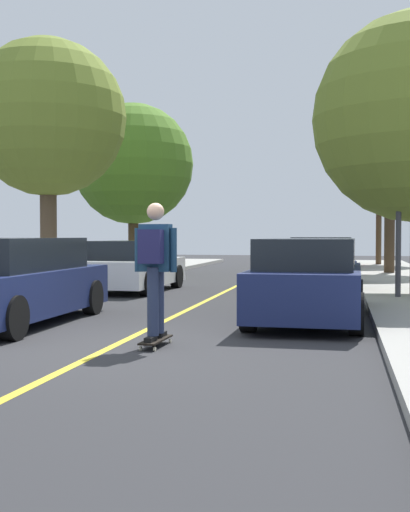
{
  "coord_description": "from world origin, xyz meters",
  "views": [
    {
      "loc": [
        2.96,
        -8.5,
        1.48
      ],
      "look_at": [
        0.17,
        5.12,
        1.04
      ],
      "focal_mm": 46.67,
      "sensor_mm": 36.0,
      "label": 1
    }
  ],
  "objects": [
    {
      "name": "parked_car_right_nearest",
      "position": [
        2.43,
        2.95,
        0.71
      ],
      "size": [
        1.91,
        4.39,
        1.42
      ],
      "color": "navy",
      "rests_on": "ground"
    },
    {
      "name": "skateboard",
      "position": [
        0.57,
        -0.05,
        0.09
      ],
      "size": [
        0.25,
        0.85,
        0.1
      ],
      "color": "black",
      "rests_on": "ground"
    },
    {
      "name": "street_tree_right_far",
      "position": [
        4.65,
        22.96,
        5.05
      ],
      "size": [
        4.19,
        4.19,
        7.02
      ],
      "color": "#4C3823",
      "rests_on": "sidewalk_right"
    },
    {
      "name": "parked_car_right_farthest",
      "position": [
        2.43,
        21.04,
        0.67
      ],
      "size": [
        1.94,
        4.67,
        1.37
      ],
      "color": "maroon",
      "rests_on": "ground"
    },
    {
      "name": "street_tree_left_near",
      "position": [
        -4.65,
        15.28,
        4.11
      ],
      "size": [
        4.48,
        4.48,
        6.22
      ],
      "color": "#4C3823",
      "rests_on": "sidewalk_left"
    },
    {
      "name": "street_tree_right_near",
      "position": [
        4.65,
        15.98,
        5.09
      ],
      "size": [
        3.69,
        3.69,
        6.83
      ],
      "color": "#3D2D1E",
      "rests_on": "sidewalk_right"
    },
    {
      "name": "skateboarder",
      "position": [
        0.56,
        -0.08,
        1.13
      ],
      "size": [
        0.58,
        0.7,
        1.8
      ],
      "color": "black",
      "rests_on": "skateboard"
    },
    {
      "name": "parked_car_left_nearest",
      "position": [
        -2.43,
        1.57,
        0.71
      ],
      "size": [
        2.01,
        4.57,
        1.43
      ],
      "color": "navy",
      "rests_on": "ground"
    },
    {
      "name": "parked_car_right_far",
      "position": [
        2.43,
        15.41,
        0.67
      ],
      "size": [
        2.03,
        4.16,
        1.33
      ],
      "color": "white",
      "rests_on": "ground"
    },
    {
      "name": "parked_car_left_near",
      "position": [
        -2.43,
        8.25,
        0.66
      ],
      "size": [
        2.0,
        4.12,
        1.33
      ],
      "color": "white",
      "rests_on": "ground"
    },
    {
      "name": "parked_car_right_near",
      "position": [
        2.43,
        9.76,
        0.69
      ],
      "size": [
        1.9,
        4.15,
        1.42
      ],
      "color": "navy",
      "rests_on": "ground"
    },
    {
      "name": "ground",
      "position": [
        0.0,
        0.0,
        0.0
      ],
      "size": [
        80.0,
        80.0,
        0.0
      ],
      "primitive_type": "plane",
      "color": "#2D2D30"
    },
    {
      "name": "streetlamp",
      "position": [
        4.18,
        6.42,
        3.36
      ],
      "size": [
        0.36,
        0.24,
        5.64
      ],
      "color": "#38383D",
      "rests_on": "sidewalk_right"
    },
    {
      "name": "center_line",
      "position": [
        0.0,
        4.0,
        0.0
      ],
      "size": [
        0.12,
        39.2,
        0.01
      ],
      "primitive_type": "cube",
      "color": "gold",
      "rests_on": "ground"
    },
    {
      "name": "fire_hydrant",
      "position": [
        -3.93,
        5.35,
        0.49
      ],
      "size": [
        0.2,
        0.2,
        0.7
      ],
      "color": "#B2140F",
      "rests_on": "sidewalk_left"
    },
    {
      "name": "street_tree_left_nearest",
      "position": [
        -4.65,
        7.94,
        4.56
      ],
      "size": [
        4.14,
        4.14,
        6.51
      ],
      "color": "brown",
      "rests_on": "sidewalk_left"
    }
  ]
}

